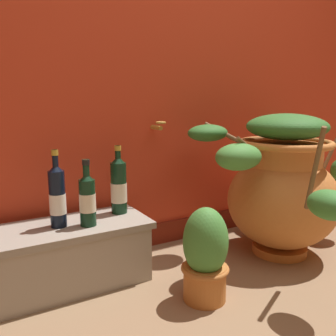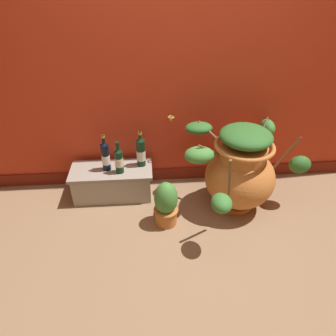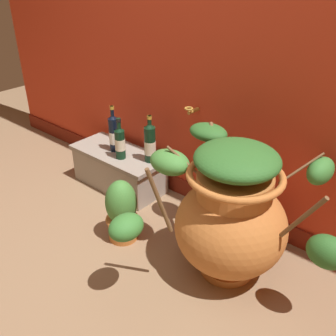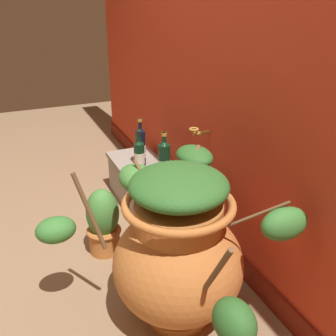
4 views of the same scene
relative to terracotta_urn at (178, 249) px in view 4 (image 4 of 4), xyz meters
name	(u,v)px [view 4 (image 4 of 4)]	position (x,y,z in m)	size (l,w,h in m)	color
ground_plane	(29,289)	(-0.48, -0.65, -0.39)	(7.00, 7.00, 0.00)	#896B4C
back_wall	(240,23)	(-0.48, 0.55, 0.91)	(4.40, 0.33, 2.60)	red
terracotta_urn	(178,249)	(0.00, 0.00, 0.00)	(1.09, 1.00, 0.78)	#C17033
stone_ledge	(143,183)	(-1.12, 0.24, -0.23)	(0.74, 0.34, 0.29)	#9E9384
wine_bottle_left	(164,161)	(-0.84, 0.29, 0.05)	(0.08, 0.08, 0.34)	black
wine_bottle_middle	(139,155)	(-1.03, 0.18, 0.03)	(0.07, 0.07, 0.30)	black
wine_bottle_right	(141,146)	(-1.15, 0.24, 0.05)	(0.07, 0.07, 0.35)	black
potted_shrub	(103,222)	(-0.65, -0.18, -0.19)	(0.21, 0.21, 0.41)	#C17033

